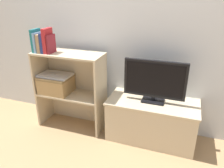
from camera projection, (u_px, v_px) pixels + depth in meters
ground_plane at (107, 141)px, 2.31m from camera, size 16.00×16.00×0.00m
wall_back at (121, 18)px, 2.22m from camera, size 10.00×0.05×2.40m
tv_stand at (151, 120)px, 2.27m from camera, size 0.90×0.43×0.44m
tv at (155, 81)px, 2.09m from camera, size 0.60×0.14×0.42m
bookshelf_lower_tier at (74, 103)px, 2.54m from camera, size 0.75×0.32×0.41m
bookshelf_upper_tier at (72, 67)px, 2.37m from camera, size 0.75×0.32×0.46m
book_teal at (36, 40)px, 2.26m from camera, size 0.03×0.15×0.23m
book_skyblue at (38, 42)px, 2.26m from camera, size 0.02×0.16×0.20m
book_tan at (41, 43)px, 2.25m from camera, size 0.04×0.13×0.19m
book_navy at (45, 43)px, 2.23m from camera, size 0.03×0.13×0.20m
book_crimson at (48, 41)px, 2.21m from camera, size 0.04×0.14×0.25m
book_maroon at (51, 44)px, 2.21m from camera, size 0.02×0.14×0.19m
storage_basket_left at (56, 83)px, 2.43m from camera, size 0.34×0.28×0.19m
laptop at (55, 75)px, 2.39m from camera, size 0.35×0.22×0.02m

